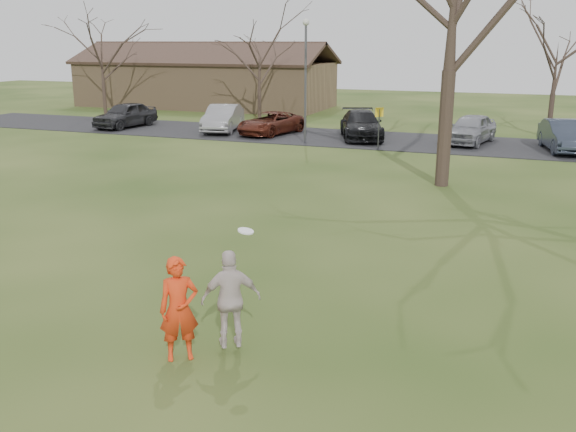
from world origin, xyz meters
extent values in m
plane|color=#1E380F|center=(0.00, 0.00, 0.00)|extent=(120.00, 120.00, 0.00)
cube|color=black|center=(0.00, 25.00, 0.02)|extent=(62.00, 6.50, 0.04)
imported|color=red|center=(-0.42, -0.06, 0.91)|extent=(0.79, 0.74, 1.81)
imported|color=#27272A|center=(-18.42, 24.44, 0.81)|extent=(2.35, 4.69, 1.54)
imported|color=gray|center=(-11.97, 24.93, 0.81)|extent=(2.66, 4.94, 1.55)
imported|color=#4F1E12|center=(-8.89, 24.81, 0.67)|extent=(3.11, 4.93, 1.27)
imported|color=black|center=(-3.67, 25.12, 0.78)|extent=(3.69, 5.52, 1.48)
imported|color=gray|center=(2.11, 25.43, 0.80)|extent=(2.67, 4.71, 1.51)
imported|color=#29303E|center=(6.55, 24.55, 0.79)|extent=(2.44, 4.77, 1.50)
imported|color=beige|center=(0.32, 0.41, 1.01)|extent=(1.09, 0.90, 1.73)
cylinder|color=white|center=(0.54, 0.58, 2.19)|extent=(0.27, 0.27, 0.08)
cube|color=#8C6D4C|center=(-20.00, 38.00, 1.75)|extent=(20.00, 8.00, 3.50)
cube|color=#33231C|center=(-20.00, 35.95, 4.25)|extent=(20.60, 4.40, 1.78)
cube|color=#33231C|center=(-20.00, 40.05, 4.25)|extent=(20.60, 4.40, 1.78)
cube|color=#38281E|center=(-20.00, 38.00, 4.95)|extent=(20.60, 0.45, 0.20)
cylinder|color=#47474C|center=(-6.00, 22.50, 3.00)|extent=(0.12, 0.12, 6.00)
sphere|color=beige|center=(-6.00, 22.50, 6.10)|extent=(0.34, 0.34, 0.34)
cylinder|color=#47474C|center=(-2.00, 22.00, 1.00)|extent=(0.06, 0.06, 2.00)
cube|color=yellow|center=(-2.00, 22.00, 1.85)|extent=(0.35, 0.35, 0.45)
camera|label=1|loc=(4.70, -8.49, 5.24)|focal=39.21mm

